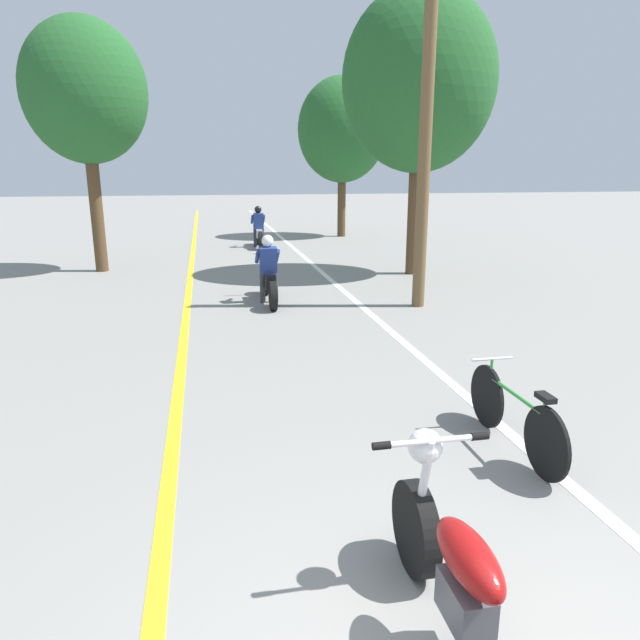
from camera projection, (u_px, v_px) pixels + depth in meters
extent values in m
cube|color=yellow|center=(190.00, 278.00, 14.20)|extent=(0.14, 48.00, 0.01)
cube|color=white|center=(323.00, 273.00, 14.85)|extent=(0.14, 48.00, 0.01)
cylinder|color=brown|center=(425.00, 140.00, 10.49)|extent=(0.24, 0.24, 6.27)
cylinder|color=#513A23|center=(414.00, 205.00, 14.34)|extent=(0.32, 0.32, 3.49)
ellipsoid|color=#235B28|center=(419.00, 81.00, 13.59)|extent=(3.73, 3.35, 4.29)
cylinder|color=#513A23|center=(342.00, 198.00, 22.61)|extent=(0.32, 0.32, 2.99)
ellipsoid|color=#235B28|center=(342.00, 130.00, 21.95)|extent=(3.45, 3.10, 3.96)
cylinder|color=#513A23|center=(96.00, 204.00, 14.71)|extent=(0.32, 0.32, 3.52)
ellipsoid|color=#235B28|center=(85.00, 91.00, 14.01)|extent=(3.02, 2.72, 3.47)
cylinder|color=black|center=(416.00, 528.00, 3.78)|extent=(0.12, 0.63, 0.63)
ellipsoid|color=maroon|center=(469.00, 557.00, 2.99)|extent=(0.24, 0.65, 0.23)
cube|color=#4C4C51|center=(465.00, 603.00, 3.06)|extent=(0.20, 0.36, 0.24)
cylinder|color=silver|center=(423.00, 487.00, 3.60)|extent=(0.06, 0.23, 0.74)
cylinder|color=silver|center=(431.00, 441.00, 3.43)|extent=(0.63, 0.04, 0.04)
cylinder|color=black|center=(381.00, 446.00, 3.37)|extent=(0.11, 0.05, 0.05)
cylinder|color=black|center=(480.00, 436.00, 3.49)|extent=(0.11, 0.05, 0.05)
sphere|color=silver|center=(425.00, 446.00, 3.53)|extent=(0.22, 0.22, 0.22)
cylinder|color=black|center=(265.00, 282.00, 12.25)|extent=(0.12, 0.56, 0.56)
cylinder|color=black|center=(273.00, 296.00, 10.86)|extent=(0.12, 0.56, 0.56)
cube|color=black|center=(269.00, 280.00, 11.51)|extent=(0.20, 0.94, 0.28)
cylinder|color=silver|center=(265.00, 253.00, 11.99)|extent=(0.50, 0.03, 0.03)
cylinder|color=#38383D|center=(263.00, 288.00, 11.48)|extent=(0.11, 0.11, 0.60)
cylinder|color=#38383D|center=(275.00, 288.00, 11.53)|extent=(0.11, 0.11, 0.60)
cube|color=navy|center=(268.00, 260.00, 11.39)|extent=(0.34, 0.27, 0.54)
cylinder|color=navy|center=(257.00, 257.00, 11.49)|extent=(0.08, 0.43, 0.33)
cylinder|color=navy|center=(277.00, 256.00, 11.56)|extent=(0.08, 0.43, 0.33)
sphere|color=white|center=(268.00, 241.00, 11.33)|extent=(0.24, 0.24, 0.24)
cylinder|color=black|center=(257.00, 236.00, 20.35)|extent=(0.12, 0.60, 0.60)
cylinder|color=black|center=(261.00, 241.00, 19.06)|extent=(0.12, 0.60, 0.60)
cube|color=silver|center=(259.00, 233.00, 19.66)|extent=(0.20, 0.87, 0.28)
cylinder|color=silver|center=(257.00, 218.00, 20.09)|extent=(0.50, 0.03, 0.03)
cylinder|color=#282D3D|center=(255.00, 238.00, 19.63)|extent=(0.11, 0.11, 0.62)
cylinder|color=#282D3D|center=(263.00, 238.00, 19.68)|extent=(0.11, 0.11, 0.62)
cube|color=navy|center=(258.00, 221.00, 19.54)|extent=(0.34, 0.27, 0.56)
cylinder|color=navy|center=(252.00, 219.00, 19.64)|extent=(0.08, 0.44, 0.34)
cylinder|color=navy|center=(264.00, 219.00, 19.71)|extent=(0.08, 0.44, 0.34)
sphere|color=black|center=(258.00, 210.00, 19.47)|extent=(0.24, 0.24, 0.24)
cylinder|color=black|center=(487.00, 396.00, 5.94)|extent=(0.04, 0.66, 0.66)
cylinder|color=black|center=(546.00, 444.00, 4.92)|extent=(0.04, 0.66, 0.66)
cylinder|color=#2D8C38|center=(516.00, 395.00, 5.37)|extent=(0.04, 0.87, 0.04)
cylinder|color=#2D8C38|center=(543.00, 419.00, 4.94)|extent=(0.03, 0.03, 0.39)
cube|color=black|center=(546.00, 397.00, 4.89)|extent=(0.10, 0.20, 0.05)
cylinder|color=#2D8C38|center=(491.00, 379.00, 5.84)|extent=(0.03, 0.03, 0.43)
cylinder|color=silver|center=(492.00, 359.00, 5.79)|extent=(0.44, 0.03, 0.03)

